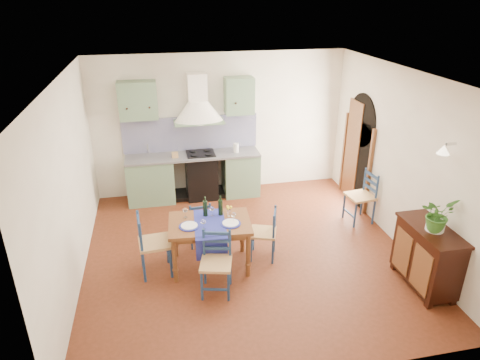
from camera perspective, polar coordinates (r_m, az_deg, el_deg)
name	(u,v)px	position (r m, az deg, el deg)	size (l,w,h in m)	color
floor	(247,252)	(6.96, 0.89, -9.62)	(5.00, 5.00, 0.00)	#441F0E
back_wall	(199,146)	(8.47, -5.52, 4.55)	(5.00, 0.96, 2.80)	silver
right_wall	(392,157)	(7.46, 19.55, 2.86)	(0.26, 5.00, 2.80)	silver
left_wall	(69,187)	(6.29, -21.87, -0.83)	(0.04, 5.00, 2.80)	silver
ceiling	(248,76)	(5.89, 1.07, 13.72)	(5.00, 5.00, 0.01)	white
dining_table	(210,227)	(6.32, -4.01, -6.33)	(1.25, 0.95, 1.07)	brown
chair_near	(216,263)	(5.93, -3.19, -10.95)	(0.51, 0.51, 0.90)	navy
chair_far	(199,222)	(7.00, -5.47, -5.61)	(0.41, 0.41, 0.79)	navy
chair_left	(152,244)	(6.38, -11.60, -8.31)	(0.49, 0.49, 0.97)	navy
chair_right	(265,233)	(6.64, 3.36, -7.07)	(0.50, 0.50, 0.84)	navy
chair_spare	(362,196)	(7.93, 15.92, -2.13)	(0.49, 0.49, 0.94)	navy
sideboard	(427,255)	(6.52, 23.64, -9.15)	(0.50, 1.05, 0.94)	black
potted_plant	(438,214)	(6.18, 24.85, -4.19)	(0.42, 0.37, 0.47)	#346E25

